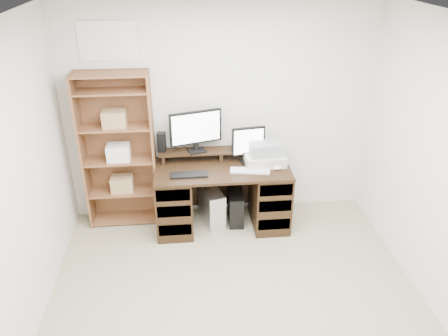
{
  "coord_description": "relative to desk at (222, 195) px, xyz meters",
  "views": [
    {
      "loc": [
        -0.42,
        -2.65,
        2.97
      ],
      "look_at": [
        -0.01,
        1.43,
        0.85
      ],
      "focal_mm": 35.0,
      "sensor_mm": 36.0,
      "label": 1
    }
  ],
  "objects": [
    {
      "name": "riser_shelf",
      "position": [
        -0.0,
        0.21,
        0.45
      ],
      "size": [
        1.4,
        0.22,
        0.12
      ],
      "color": "black",
      "rests_on": "desk"
    },
    {
      "name": "desk",
      "position": [
        0.0,
        0.0,
        0.0
      ],
      "size": [
        1.5,
        0.7,
        0.75
      ],
      "color": "black",
      "rests_on": "ground"
    },
    {
      "name": "monitor_wide",
      "position": [
        -0.27,
        0.21,
        0.74
      ],
      "size": [
        0.58,
        0.22,
        0.47
      ],
      "rotation": [
        0.0,
        0.0,
        0.27
      ],
      "color": "black",
      "rests_on": "riser_shelf"
    },
    {
      "name": "keyboard_white",
      "position": [
        0.29,
        -0.13,
        0.37
      ],
      "size": [
        0.45,
        0.2,
        0.02
      ],
      "primitive_type": "cube",
      "rotation": [
        0.0,
        0.0,
        -0.17
      ],
      "color": "silver",
      "rests_on": "desk"
    },
    {
      "name": "mouse",
      "position": [
        0.6,
        -0.11,
        0.38
      ],
      "size": [
        0.11,
        0.09,
        0.04
      ],
      "primitive_type": "ellipsoid",
      "rotation": [
        0.0,
        0.0,
        0.21
      ],
      "color": "white",
      "rests_on": "desk"
    },
    {
      "name": "monitor_small",
      "position": [
        0.31,
        0.12,
        0.59
      ],
      "size": [
        0.38,
        0.16,
        0.41
      ],
      "rotation": [
        0.0,
        0.0,
        0.14
      ],
      "color": "black",
      "rests_on": "desk"
    },
    {
      "name": "speaker",
      "position": [
        -0.66,
        0.24,
        0.59
      ],
      "size": [
        0.1,
        0.1,
        0.22
      ],
      "primitive_type": "cube",
      "rotation": [
        0.0,
        0.0,
        -0.15
      ],
      "color": "black",
      "rests_on": "riser_shelf"
    },
    {
      "name": "basket",
      "position": [
        0.48,
        0.05,
        0.54
      ],
      "size": [
        0.35,
        0.27,
        0.14
      ],
      "primitive_type": "cube",
      "rotation": [
        0.0,
        0.0,
        0.08
      ],
      "color": "gray",
      "rests_on": "printer"
    },
    {
      "name": "bookshelf",
      "position": [
        -1.14,
        0.21,
        0.53
      ],
      "size": [
        0.8,
        0.3,
        1.8
      ],
      "color": "brown",
      "rests_on": "ground"
    },
    {
      "name": "printer",
      "position": [
        0.48,
        0.05,
        0.42
      ],
      "size": [
        0.46,
        0.35,
        0.11
      ],
      "primitive_type": "cube",
      "rotation": [
        0.0,
        0.0,
        0.03
      ],
      "color": "#BDB7A5",
      "rests_on": "desk"
    },
    {
      "name": "tower_silver",
      "position": [
        -0.12,
        0.04,
        -0.17
      ],
      "size": [
        0.3,
        0.47,
        0.43
      ],
      "primitive_type": "cube",
      "rotation": [
        0.0,
        0.0,
        0.27
      ],
      "color": "silver",
      "rests_on": "ground"
    },
    {
      "name": "keyboard_black",
      "position": [
        -0.37,
        -0.17,
        0.37
      ],
      "size": [
        0.4,
        0.14,
        0.02
      ],
      "primitive_type": "cube",
      "rotation": [
        0.0,
        0.0,
        0.01
      ],
      "color": "black",
      "rests_on": "desk"
    },
    {
      "name": "tower_black",
      "position": [
        0.16,
        0.04,
        -0.2
      ],
      "size": [
        0.18,
        0.39,
        0.39
      ],
      "rotation": [
        0.0,
        0.0,
        -0.04
      ],
      "color": "black",
      "rests_on": "ground"
    },
    {
      "name": "room",
      "position": [
        0.01,
        -1.64,
        0.86
      ],
      "size": [
        3.54,
        4.04,
        2.54
      ],
      "color": "tan",
      "rests_on": "ground"
    }
  ]
}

